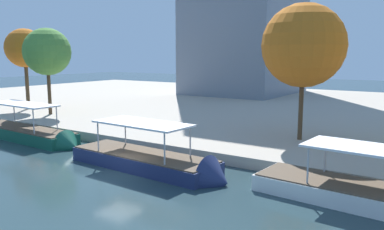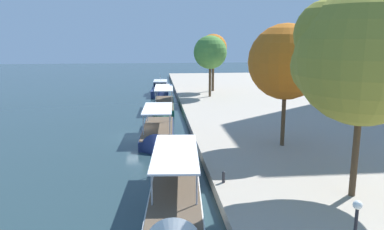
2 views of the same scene
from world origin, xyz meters
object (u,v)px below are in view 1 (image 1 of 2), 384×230
at_px(tree_0, 25,49).
at_px(tree_3, 48,52).
at_px(tree_2, 302,47).
at_px(tour_boat_2, 155,165).
at_px(tour_boat_1, 30,136).

relative_size(tree_0, tree_3, 1.03).
bearing_deg(tree_3, tree_2, 5.54).
relative_size(tour_boat_2, tree_0, 1.23).
bearing_deg(tree_0, tree_3, -13.22).
height_order(tour_boat_1, tree_0, tree_0).
distance_m(tour_boat_1, tree_0, 18.19).
bearing_deg(tour_boat_2, tree_2, 65.83).
distance_m(tree_0, tree_2, 34.56).
bearing_deg(tree_0, tree_2, 1.93).
distance_m(tree_0, tree_3, 6.79).
xyz_separation_m(tour_boat_1, tour_boat_2, (15.12, -1.06, -0.03)).
bearing_deg(tour_boat_2, tree_0, 163.51).
xyz_separation_m(tour_boat_1, tree_2, (20.95, 10.29, 7.80)).
height_order(tour_boat_2, tree_0, tree_0).
height_order(tree_0, tree_3, tree_0).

